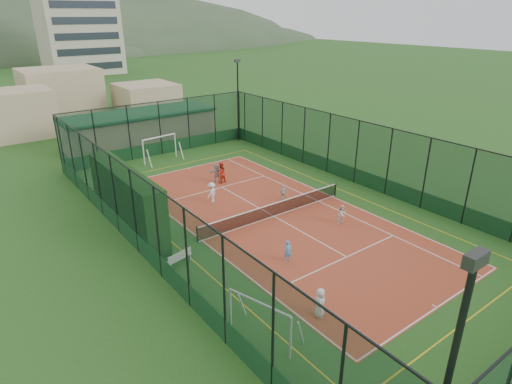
# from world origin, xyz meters

# --- Properties ---
(ground) EXTENTS (300.00, 300.00, 0.00)m
(ground) POSITION_xyz_m (0.00, 0.00, 0.00)
(ground) COLOR #2A561D
(ground) RESTS_ON ground
(court_slab) EXTENTS (11.17, 23.97, 0.01)m
(court_slab) POSITION_xyz_m (0.00, 0.00, 0.01)
(court_slab) COLOR #A44124
(court_slab) RESTS_ON ground
(tennis_net) EXTENTS (11.67, 0.12, 1.06)m
(tennis_net) POSITION_xyz_m (0.00, 0.00, 0.53)
(tennis_net) COLOR black
(tennis_net) RESTS_ON ground
(perimeter_fence) EXTENTS (18.12, 34.12, 5.00)m
(perimeter_fence) POSITION_xyz_m (0.00, 0.00, 2.50)
(perimeter_fence) COLOR #103222
(perimeter_fence) RESTS_ON ground
(floodlight_ne) EXTENTS (0.60, 0.26, 8.25)m
(floodlight_ne) POSITION_xyz_m (8.60, 16.60, 4.12)
(floodlight_ne) COLOR black
(floodlight_ne) RESTS_ON ground
(clubhouse) EXTENTS (15.20, 7.20, 3.15)m
(clubhouse) POSITION_xyz_m (0.00, 22.00, 1.57)
(clubhouse) COLOR tan
(clubhouse) RESTS_ON ground
(apartment_tower) EXTENTS (15.00, 12.00, 30.00)m
(apartment_tower) POSITION_xyz_m (12.00, 82.00, 15.00)
(apartment_tower) COLOR beige
(apartment_tower) RESTS_ON ground
(hedge_left) EXTENTS (1.34, 8.91, 3.90)m
(hedge_left) POSITION_xyz_m (-8.30, 4.01, 1.95)
(hedge_left) COLOR black
(hedge_left) RESTS_ON ground
(white_bench) EXTENTS (1.63, 0.77, 0.88)m
(white_bench) POSITION_xyz_m (-7.80, -1.54, 0.44)
(white_bench) COLOR white
(white_bench) RESTS_ON ground
(futsal_goal_near) EXTENTS (3.19, 1.75, 1.98)m
(futsal_goal_near) POSITION_xyz_m (-7.88, -8.77, 0.99)
(futsal_goal_near) COLOR white
(futsal_goal_near) RESTS_ON ground
(futsal_goal_far) EXTENTS (3.57, 1.47, 2.24)m
(futsal_goal_far) POSITION_xyz_m (-1.00, 15.18, 1.12)
(futsal_goal_far) COLOR white
(futsal_goal_far) RESTS_ON ground
(child_near_left) EXTENTS (0.81, 0.79, 1.41)m
(child_near_left) POSITION_xyz_m (-4.73, -9.05, 0.71)
(child_near_left) COLOR white
(child_near_left) RESTS_ON court_slab
(child_near_mid) EXTENTS (0.49, 0.36, 1.24)m
(child_near_mid) POSITION_xyz_m (-2.89, -4.75, 0.63)
(child_near_mid) COLOR #539BED
(child_near_mid) RESTS_ON court_slab
(child_near_right) EXTENTS (0.68, 0.56, 1.26)m
(child_near_right) POSITION_xyz_m (2.85, -3.38, 0.64)
(child_near_right) COLOR white
(child_near_right) RESTS_ON court_slab
(child_far_left) EXTENTS (1.12, 0.94, 1.50)m
(child_far_left) POSITION_xyz_m (-2.10, 4.41, 0.76)
(child_far_left) COLOR white
(child_far_left) RESTS_ON court_slab
(child_far_right) EXTENTS (0.68, 0.30, 1.16)m
(child_far_right) POSITION_xyz_m (2.21, 1.69, 0.59)
(child_far_right) COLOR silver
(child_far_right) RESTS_ON court_slab
(child_far_back) EXTENTS (1.46, 0.89, 1.50)m
(child_far_back) POSITION_xyz_m (0.36, 7.68, 0.76)
(child_far_back) COLOR silver
(child_far_back) RESTS_ON court_slab
(coach) EXTENTS (0.86, 0.70, 1.67)m
(coach) POSITION_xyz_m (0.48, 7.25, 0.84)
(coach) COLOR red
(coach) RESTS_ON court_slab
(tennis_balls) EXTENTS (5.95, 1.69, 0.07)m
(tennis_balls) POSITION_xyz_m (-0.06, 1.22, 0.04)
(tennis_balls) COLOR #CCE033
(tennis_balls) RESTS_ON court_slab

